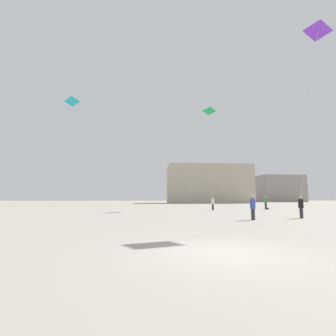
# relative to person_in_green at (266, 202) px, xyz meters

# --- Properties ---
(ground_plane) EXTENTS (300.00, 300.00, 0.00)m
(ground_plane) POSITION_rel_person_in_green_xyz_m (-13.74, -26.05, -0.98)
(ground_plane) COLOR #9E9689
(person_in_green) EXTENTS (0.39, 0.39, 1.79)m
(person_in_green) POSITION_rel_person_in_green_xyz_m (0.00, 0.00, 0.00)
(person_in_green) COLOR #2D2D33
(person_in_green) RESTS_ON ground_plane
(person_in_blue) EXTENTS (0.37, 0.37, 1.71)m
(person_in_blue) POSITION_rel_person_in_green_xyz_m (-8.58, -15.87, -0.04)
(person_in_blue) COLOR #2D2D33
(person_in_blue) RESTS_ON ground_plane
(person_in_black) EXTENTS (0.37, 0.37, 1.68)m
(person_in_black) POSITION_rel_person_in_green_xyz_m (-4.27, -14.63, -0.06)
(person_in_black) COLOR #2D2D33
(person_in_black) RESTS_ON ground_plane
(person_in_white) EXTENTS (0.37, 0.37, 1.69)m
(person_in_white) POSITION_rel_person_in_green_xyz_m (-7.68, -1.46, -0.06)
(person_in_white) COLOR #2D2D33
(person_in_white) RESTS_ON ground_plane
(kite_emerald_delta) EXTENTS (1.59, 3.28, 13.10)m
(kite_emerald_delta) POSITION_rel_person_in_green_xyz_m (-7.19, 1.30, 12.86)
(kite_emerald_delta) COLOR green
(kite_cyan_delta) EXTENTS (20.41, 5.22, 14.91)m
(kite_cyan_delta) POSITION_rel_person_in_green_xyz_m (-26.72, 3.31, 14.34)
(kite_cyan_delta) COLOR #1EB2C6
(kite_violet_delta) EXTENTS (1.59, 3.44, 12.31)m
(kite_violet_delta) POSITION_rel_person_in_green_xyz_m (-4.11, -17.55, 12.00)
(kite_violet_delta) COLOR purple
(building_left_hall) EXTENTS (25.93, 11.66, 11.96)m
(building_left_hall) POSITION_rel_person_in_green_xyz_m (3.26, 45.55, 5.00)
(building_left_hall) COLOR #B2A893
(building_left_hall) RESTS_ON ground_plane
(building_centre_hall) EXTENTS (18.55, 12.53, 11.00)m
(building_centre_hall) POSITION_rel_person_in_green_xyz_m (39.26, 68.65, 4.52)
(building_centre_hall) COLOR gray
(building_centre_hall) RESTS_ON ground_plane
(handbag_beside_flyer) EXTENTS (0.33, 0.32, 0.24)m
(handbag_beside_flyer) POSITION_rel_person_in_green_xyz_m (0.35, 0.10, -0.86)
(handbag_beside_flyer) COLOR brown
(handbag_beside_flyer) RESTS_ON ground_plane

